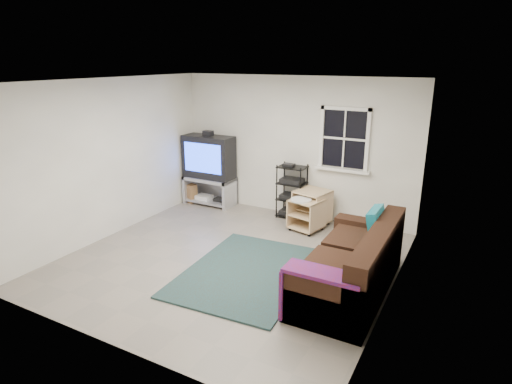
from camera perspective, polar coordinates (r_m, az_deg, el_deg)
The scene contains 8 objects.
room at distance 7.65m, azimuth 11.65°, elevation 6.42°, with size 4.60×4.62×4.60m.
tv_unit at distance 8.71m, azimuth -6.24°, elevation 3.68°, with size 1.04×0.52×1.52m.
av_rack at distance 8.04m, azimuth 4.77°, elevation -0.34°, with size 0.51×0.37×1.02m.
side_table_left at distance 7.76m, azimuth 7.68°, elevation -1.89°, with size 0.65×0.65×0.64m.
side_table_right at distance 7.51m, azimuth 6.85°, elevation -2.65°, with size 0.61×0.61×0.59m.
sofa at distance 5.66m, azimuth 12.67°, elevation -9.75°, with size 0.95×2.14×0.98m.
shag_rug at distance 6.12m, azimuth -1.11°, elevation -10.61°, with size 1.63×2.24×0.03m, color black.
paper_bag at distance 9.05m, azimuth -8.74°, elevation -0.12°, with size 0.27×0.17×0.39m, color brown.
Camera 1 is at (3.09, -4.94, 2.89)m, focal length 30.00 mm.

